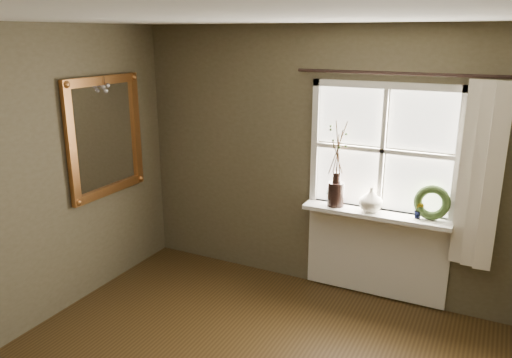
{
  "coord_description": "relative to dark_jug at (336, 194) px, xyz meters",
  "views": [
    {
      "loc": [
        1.5,
        -2.27,
        2.51
      ],
      "look_at": [
        -0.41,
        1.55,
        1.26
      ],
      "focal_mm": 35.0,
      "sensor_mm": 36.0,
      "label": 1
    }
  ],
  "objects": [
    {
      "name": "curtain",
      "position": [
        1.23,
        0.01,
        0.33
      ],
      "size": [
        0.36,
        0.12,
        1.59
      ],
      "primitive_type": "cube",
      "color": "beige",
      "rests_on": "wall_back"
    },
    {
      "name": "window_apron",
      "position": [
        0.39,
        0.11,
        -0.58
      ],
      "size": [
        1.36,
        0.04,
        0.88
      ],
      "primitive_type": "cube",
      "color": "silver",
      "rests_on": "ground"
    },
    {
      "name": "gilt_mirror",
      "position": [
        -2.12,
        -0.75,
        0.51
      ],
      "size": [
        0.1,
        0.98,
        1.17
      ],
      "color": "white",
      "rests_on": "wall_left"
    },
    {
      "name": "dark_jug",
      "position": [
        0.0,
        0.0,
        0.0
      ],
      "size": [
        0.17,
        0.17,
        0.23
      ],
      "primitive_type": "cylinder",
      "rotation": [
        0.0,
        0.0,
        0.07
      ],
      "color": "black",
      "rests_on": "window_sill"
    },
    {
      "name": "cream_vase",
      "position": [
        0.34,
        0.0,
        -0.0
      ],
      "size": [
        0.26,
        0.26,
        0.23
      ],
      "primitive_type": "imported",
      "rotation": [
        0.0,
        0.0,
        -0.24
      ],
      "color": "silver",
      "rests_on": "window_sill"
    },
    {
      "name": "wall_back",
      "position": [
        -0.16,
        0.18,
        0.26
      ],
      "size": [
        4.0,
        0.1,
        2.6
      ],
      "primitive_type": "cube",
      "color": "brown",
      "rests_on": "ground"
    },
    {
      "name": "curtain_rod",
      "position": [
        0.49,
        0.05,
        1.14
      ],
      "size": [
        1.84,
        0.03,
        0.03
      ],
      "primitive_type": "cylinder",
      "rotation": [
        0.0,
        1.57,
        0.0
      ],
      "color": "black",
      "rests_on": "wall_back"
    },
    {
      "name": "wreath",
      "position": [
        0.87,
        0.04,
        0.0
      ],
      "size": [
        0.33,
        0.17,
        0.32
      ],
      "primitive_type": "torus",
      "rotation": [
        1.36,
        0.0,
        0.11
      ],
      "color": "#2C401C",
      "rests_on": "window_sill"
    },
    {
      "name": "potted_plant_right",
      "position": [
        0.77,
        0.0,
        -0.04
      ],
      "size": [
        0.09,
        0.07,
        0.15
      ],
      "primitive_type": "imported",
      "rotation": [
        0.0,
        0.0,
        -0.07
      ],
      "color": "#2C401C",
      "rests_on": "window_sill"
    },
    {
      "name": "window_frame",
      "position": [
        0.39,
        0.11,
        0.44
      ],
      "size": [
        1.36,
        0.06,
        1.24
      ],
      "color": "silver",
      "rests_on": "wall_back"
    },
    {
      "name": "ceiling",
      "position": [
        -0.16,
        -2.12,
        1.56
      ],
      "size": [
        4.5,
        4.5,
        0.0
      ],
      "primitive_type": "plane",
      "color": "silver",
      "rests_on": "ground"
    },
    {
      "name": "potted_plant_left",
      "position": [
        -0.06,
        0.0,
        -0.04
      ],
      "size": [
        0.09,
        0.07,
        0.16
      ],
      "primitive_type": "imported",
      "rotation": [
        0.0,
        0.0,
        -0.22
      ],
      "color": "#2C401C",
      "rests_on": "window_sill"
    },
    {
      "name": "window_sill",
      "position": [
        0.39,
        0.0,
        -0.14
      ],
      "size": [
        1.36,
        0.26,
        0.04
      ],
      "primitive_type": "cube",
      "color": "silver",
      "rests_on": "wall_back"
    }
  ]
}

